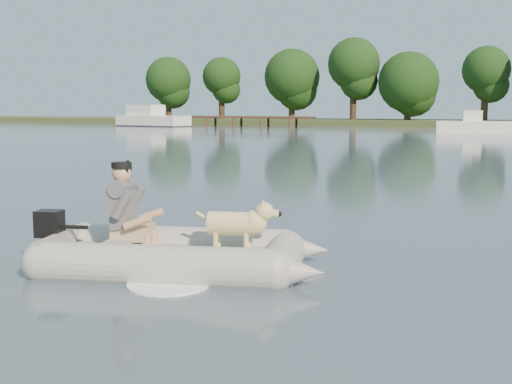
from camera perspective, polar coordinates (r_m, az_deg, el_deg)
The scene contains 10 objects.
water at distance 7.44m, azimuth -6.62°, elevation -7.27°, with size 160.00×160.00×0.00m, color slate.
shore_bank at distance 68.26m, azimuth 21.61°, elevation 5.62°, with size 160.00×12.00×0.70m, color #47512D.
dock at distance 65.32m, azimuth -2.45°, elevation 6.31°, with size 18.00×2.00×1.04m, color #4C331E, non-canonical shape.
treeline at distance 67.75m, azimuth 18.61°, elevation 10.17°, with size 71.02×7.35×9.27m.
dinghy at distance 7.56m, azimuth -6.91°, elevation -2.60°, with size 4.66×3.53×1.34m, color #969591, non-canonical shape.
man at distance 7.79m, azimuth -11.64°, elevation -1.07°, with size 0.70×0.60×1.04m, color #57575B, non-canonical shape.
dog at distance 7.49m, azimuth -2.16°, elevation -3.21°, with size 0.90×0.32×0.60m, color tan, non-canonical shape.
outboard_motor at distance 8.18m, azimuth -17.83°, elevation -4.07°, with size 0.40×0.28×0.76m, color black, non-canonical shape.
cabin_cruiser at distance 65.91m, azimuth -9.16°, elevation 6.72°, with size 8.25×2.94×2.55m, color white, non-canonical shape.
motorboat at distance 50.26m, azimuth 18.93°, elevation 6.23°, with size 5.80×2.23×2.46m, color white, non-canonical shape.
Camera 1 is at (3.76, -6.14, 1.89)m, focal length 45.00 mm.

